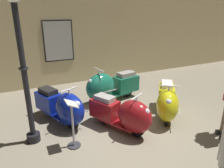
{
  "coord_description": "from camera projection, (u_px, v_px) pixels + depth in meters",
  "views": [
    {
      "loc": [
        -2.26,
        -3.59,
        2.74
      ],
      "look_at": [
        -0.02,
        1.19,
        0.84
      ],
      "focal_mm": 33.97,
      "sensor_mm": 36.0,
      "label": 1
    }
  ],
  "objects": [
    {
      "name": "showroom_back_wall",
      "position": [
        78.0,
        31.0,
        7.79
      ],
      "size": [
        18.0,
        0.24,
        3.85
      ],
      "color": "#CCB784",
      "rests_on": "ground"
    },
    {
      "name": "scooter_3",
      "position": [
        167.0,
        102.0,
        5.42
      ],
      "size": [
        1.39,
        1.63,
        1.03
      ],
      "rotation": [
        0.0,
        0.0,
        -2.22
      ],
      "color": "black",
      "rests_on": "ground"
    },
    {
      "name": "ground_plane",
      "position": [
        135.0,
        134.0,
        4.89
      ],
      "size": [
        60.0,
        60.0,
        0.0
      ],
      "primitive_type": "plane",
      "color": "gray"
    },
    {
      "name": "scooter_1",
      "position": [
        125.0,
        114.0,
        4.83
      ],
      "size": [
        1.14,
        1.64,
        0.98
      ],
      "rotation": [
        0.0,
        0.0,
        -1.09
      ],
      "color": "black",
      "rests_on": "ground"
    },
    {
      "name": "info_stanchion",
      "position": [
        73.0,
        128.0,
        4.31
      ],
      "size": [
        0.28,
        0.32,
        1.04
      ],
      "color": "#333338",
      "rests_on": "ground"
    },
    {
      "name": "scooter_2",
      "position": [
        109.0,
        86.0,
        6.4
      ],
      "size": [
        1.84,
        0.79,
        1.09
      ],
      "rotation": [
        0.0,
        0.0,
        -2.98
      ],
      "color": "black",
      "rests_on": "ground"
    },
    {
      "name": "lamppost",
      "position": [
        22.0,
        60.0,
        4.02
      ],
      "size": [
        0.31,
        0.31,
        3.13
      ],
      "color": "black",
      "rests_on": "ground"
    },
    {
      "name": "scooter_0",
      "position": [
        63.0,
        107.0,
        5.15
      ],
      "size": [
        1.09,
        1.73,
        1.02
      ],
      "rotation": [
        0.0,
        0.0,
        -1.17
      ],
      "color": "black",
      "rests_on": "ground"
    }
  ]
}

